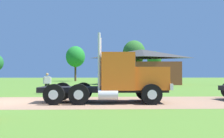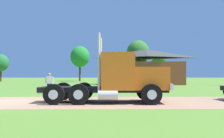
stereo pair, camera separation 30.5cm
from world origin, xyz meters
name	(u,v)px [view 1 (the left image)]	position (x,y,z in m)	size (l,w,h in m)	color
ground_plane	(9,102)	(0.00, 0.00, 0.00)	(200.00, 200.00, 0.00)	#537B2A
dirt_track	(9,102)	(0.00, 0.00, 0.00)	(120.00, 6.05, 0.01)	#9B7458
truck_foreground_white	(121,79)	(6.20, -0.30, 1.30)	(7.08, 2.79, 3.70)	black
visitor_far_side	(47,83)	(0.81, 5.74, 0.89)	(0.62, 0.32, 1.65)	silver
shed_building	(142,67)	(11.16, 23.97, 2.61)	(11.85, 6.52, 5.39)	brown
tree_mid	(75,57)	(-1.01, 41.79, 5.48)	(4.27, 4.27, 7.86)	#513823
tree_right	(134,53)	(10.55, 28.70, 5.23)	(3.90, 3.90, 7.41)	#513823
tree_far_right	(154,59)	(16.97, 42.67, 4.98)	(3.29, 3.29, 6.85)	#513823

